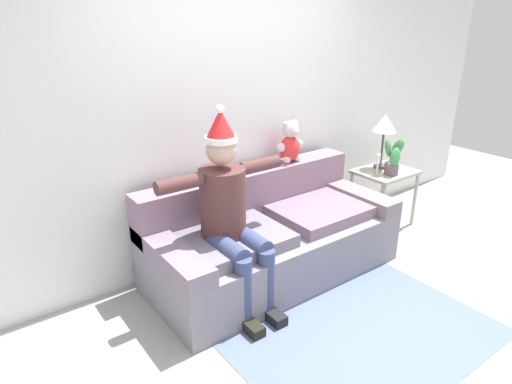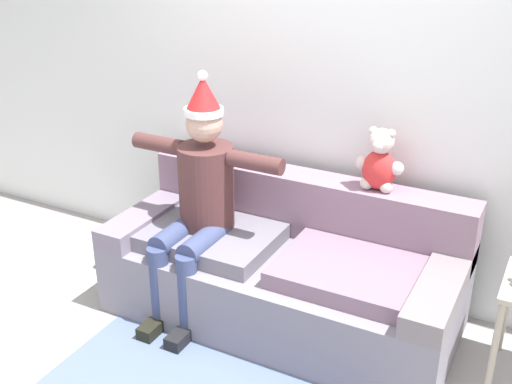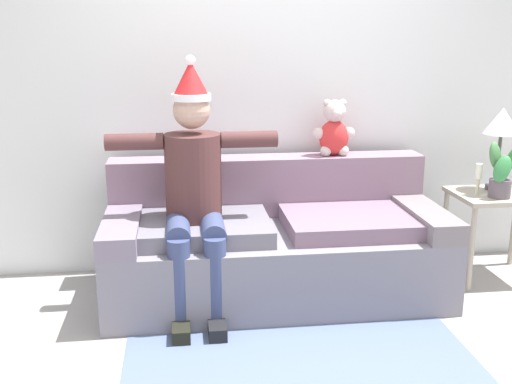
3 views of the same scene
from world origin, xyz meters
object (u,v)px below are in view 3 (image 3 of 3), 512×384
(side_table, at_px, (497,206))
(table_lamp, at_px, (502,125))
(candle_tall, at_px, (479,175))
(person_seated, at_px, (194,186))
(couch, at_px, (274,244))
(teddy_bear, at_px, (334,130))
(potted_plant, at_px, (502,172))

(side_table, relative_size, table_lamp, 1.07)
(candle_tall, bearing_deg, person_seated, -174.22)
(couch, relative_size, teddy_bear, 5.54)
(potted_plant, bearing_deg, table_lamp, 68.90)
(couch, height_order, table_lamp, table_lamp)
(teddy_bear, bearing_deg, person_seated, -154.11)
(couch, xyz_separation_m, potted_plant, (1.48, -0.06, 0.44))
(person_seated, distance_m, teddy_bear, 1.09)
(table_lamp, bearing_deg, side_table, -106.54)
(side_table, distance_m, potted_plant, 0.28)
(person_seated, relative_size, candle_tall, 7.24)
(teddy_bear, height_order, table_lamp, teddy_bear)
(couch, distance_m, teddy_bear, 0.87)
(candle_tall, bearing_deg, couch, -179.04)
(teddy_bear, distance_m, candle_tall, 0.99)
(couch, bearing_deg, potted_plant, -2.27)
(potted_plant, xyz_separation_m, candle_tall, (-0.12, 0.08, -0.03))
(table_lamp, height_order, candle_tall, table_lamp)
(couch, xyz_separation_m, person_seated, (-0.51, -0.17, 0.44))
(potted_plant, bearing_deg, person_seated, -176.90)
(side_table, relative_size, potted_plant, 1.63)
(teddy_bear, relative_size, potted_plant, 1.04)
(couch, bearing_deg, table_lamp, 5.06)
(table_lamp, height_order, potted_plant, table_lamp)
(potted_plant, distance_m, candle_tall, 0.15)
(table_lamp, relative_size, candle_tall, 2.69)
(teddy_bear, height_order, side_table, teddy_bear)
(teddy_bear, bearing_deg, table_lamp, -8.28)
(couch, xyz_separation_m, side_table, (1.53, 0.04, 0.18))
(couch, bearing_deg, teddy_bear, 33.58)
(couch, height_order, candle_tall, couch)
(side_table, bearing_deg, teddy_bear, 166.65)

